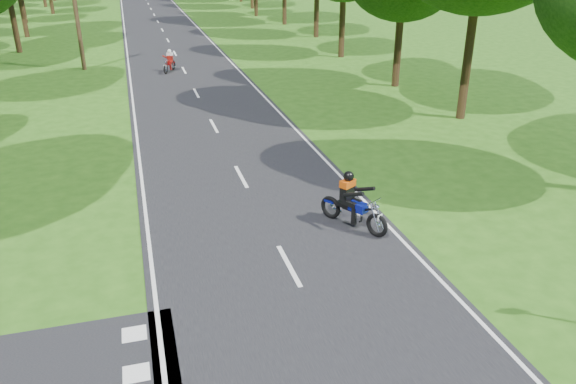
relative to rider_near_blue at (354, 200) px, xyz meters
name	(u,v)px	position (x,y,z in m)	size (l,w,h in m)	color
ground	(314,313)	(-2.30, -3.51, -0.84)	(160.00, 160.00, 0.00)	#265212
main_road	(158,22)	(-2.30, 46.49, -0.83)	(7.00, 140.00, 0.02)	black
road_markings	(158,24)	(-2.44, 44.62, -0.81)	(7.40, 140.00, 0.01)	silver
telegraph_pole	(75,2)	(-8.30, 24.49, 3.23)	(1.20, 0.26, 8.00)	#382616
rider_near_blue	(354,200)	(0.00, 0.00, 0.00)	(0.65, 1.96, 1.64)	#0C158A
rider_far_red	(169,61)	(-3.18, 22.33, -0.15)	(0.54, 1.61, 1.34)	#A60D0C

